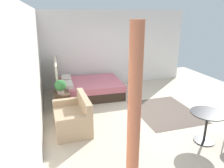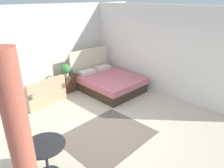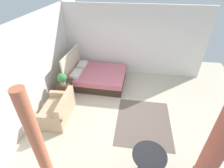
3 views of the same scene
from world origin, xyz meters
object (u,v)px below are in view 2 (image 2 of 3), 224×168
(couch, at_px, (43,94))
(balcony_table, at_px, (46,154))
(bed, at_px, (108,82))
(vase, at_px, (71,71))
(nightstand, at_px, (70,83))
(potted_plant, at_px, (66,69))

(couch, xyz_separation_m, balcony_table, (-1.41, -2.69, 0.21))
(bed, distance_m, vase, 1.31)
(bed, distance_m, nightstand, 1.33)
(nightstand, height_order, vase, vase)
(bed, relative_size, vase, 10.03)
(bed, bearing_deg, vase, 132.45)
(bed, relative_size, nightstand, 4.02)
(bed, bearing_deg, potted_plant, 138.93)
(vase, distance_m, balcony_table, 3.94)
(potted_plant, xyz_separation_m, balcony_table, (-2.45, -2.89, -0.29))
(balcony_table, bearing_deg, bed, 29.22)
(bed, xyz_separation_m, potted_plant, (-1.07, 0.93, 0.49))
(couch, xyz_separation_m, vase, (1.26, 0.20, 0.38))
(vase, bearing_deg, couch, -170.98)
(balcony_table, bearing_deg, nightstand, 48.45)
(vase, bearing_deg, bed, -47.55)
(vase, bearing_deg, potted_plant, 178.88)
(vase, xyz_separation_m, balcony_table, (-2.67, -2.89, -0.17))
(couch, distance_m, nightstand, 1.16)
(couch, xyz_separation_m, nightstand, (1.14, 0.19, -0.01))
(bed, relative_size, balcony_table, 3.02)
(nightstand, relative_size, potted_plant, 1.33)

